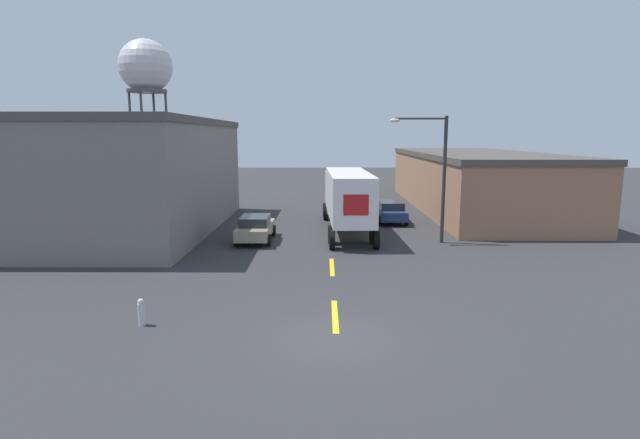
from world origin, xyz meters
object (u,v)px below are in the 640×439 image
(parked_car_left_far, at_px, (255,228))
(fire_hydrant, at_px, (141,312))
(semi_truck, at_px, (346,195))
(water_tower, at_px, (146,68))
(street_lamp, at_px, (436,168))
(parked_car_right_far, at_px, (391,211))

(parked_car_left_far, bearing_deg, fire_hydrant, -98.38)
(semi_truck, bearing_deg, water_tower, 127.20)
(street_lamp, bearing_deg, parked_car_right_far, 102.94)
(parked_car_right_far, distance_m, fire_hydrant, 21.93)
(fire_hydrant, bearing_deg, street_lamp, 46.18)
(parked_car_left_far, distance_m, water_tower, 35.99)
(semi_truck, xyz_separation_m, parked_car_right_far, (3.24, 3.04, -1.52))
(semi_truck, bearing_deg, street_lamp, -39.57)
(parked_car_left_far, height_order, street_lamp, street_lamp)
(water_tower, xyz_separation_m, street_lamp, (26.17, -29.99, -9.21))
(semi_truck, distance_m, water_tower, 35.67)
(semi_truck, relative_size, water_tower, 0.76)
(semi_truck, height_order, fire_hydrant, semi_truck)
(parked_car_left_far, xyz_separation_m, parked_car_right_far, (8.58, 6.38, 0.00))
(semi_truck, height_order, water_tower, water_tower)
(water_tower, bearing_deg, parked_car_right_far, -43.37)
(parked_car_right_far, relative_size, fire_hydrant, 4.98)
(parked_car_right_far, height_order, street_lamp, street_lamp)
(parked_car_left_far, distance_m, parked_car_right_far, 10.69)
(semi_truck, relative_size, street_lamp, 1.79)
(water_tower, distance_m, fire_hydrant, 46.65)
(water_tower, bearing_deg, parked_car_left_far, -61.58)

